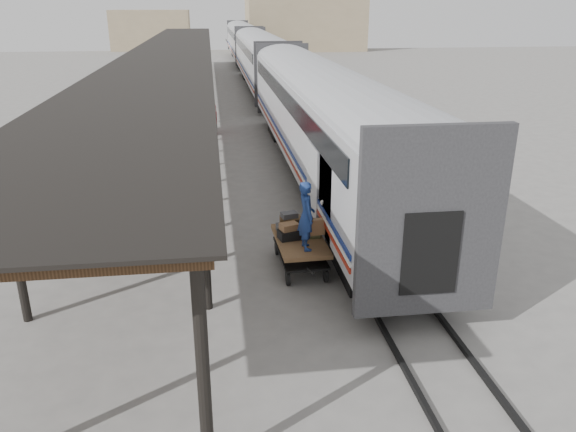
% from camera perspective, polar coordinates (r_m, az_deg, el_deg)
% --- Properties ---
extents(ground, '(160.00, 160.00, 0.00)m').
position_cam_1_polar(ground, '(15.48, -3.07, -5.29)').
color(ground, slate).
rests_on(ground, ground).
extents(train, '(3.45, 76.01, 4.01)m').
position_cam_1_polar(train, '(48.03, -2.72, 15.79)').
color(train, silver).
rests_on(train, ground).
extents(canopy, '(4.90, 64.30, 4.15)m').
position_cam_1_polar(canopy, '(38.05, -11.70, 16.11)').
color(canopy, '#422B19').
rests_on(canopy, ground).
extents(rails, '(1.54, 150.00, 0.12)m').
position_cam_1_polar(rails, '(48.53, -2.68, 12.71)').
color(rails, black).
rests_on(rails, ground).
extents(building_far, '(18.00, 10.00, 8.00)m').
position_cam_1_polar(building_far, '(93.14, 1.69, 18.97)').
color(building_far, tan).
rests_on(building_far, ground).
extents(building_left, '(12.00, 8.00, 6.00)m').
position_cam_1_polar(building_left, '(96.37, -13.70, 17.89)').
color(building_left, tan).
rests_on(building_left, ground).
extents(baggage_cart, '(1.33, 2.44, 0.86)m').
position_cam_1_polar(baggage_cart, '(15.22, 1.24, -3.04)').
color(baggage_cart, brown).
rests_on(baggage_cart, ground).
extents(suitcase_stack, '(1.18, 1.18, 0.57)m').
position_cam_1_polar(suitcase_stack, '(15.38, 0.75, -1.14)').
color(suitcase_stack, '#3B3C3E').
rests_on(suitcase_stack, baggage_cart).
extents(luggage_tug, '(1.25, 1.77, 1.44)m').
position_cam_1_polar(luggage_tug, '(32.11, -8.32, 9.50)').
color(luggage_tug, maroon).
rests_on(luggage_tug, ground).
extents(porter, '(0.50, 0.70, 1.81)m').
position_cam_1_polar(porter, '(14.21, 1.88, 0.04)').
color(porter, navy).
rests_on(porter, baggage_cart).
extents(pedestrian, '(1.23, 0.71, 1.97)m').
position_cam_1_polar(pedestrian, '(27.09, -12.65, 7.85)').
color(pedestrian, black).
rests_on(pedestrian, ground).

